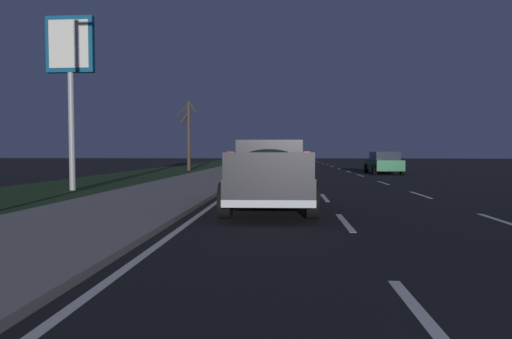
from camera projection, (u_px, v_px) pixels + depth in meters
ground at (335, 176)px, 27.12m from camera, size 144.00×144.00×0.00m
sidewalk_shoulder at (217, 175)px, 27.64m from camera, size 108.00×4.00×0.12m
grass_verge at (141, 175)px, 27.99m from camera, size 108.00×6.00×0.01m
lane_markings at (285, 174)px, 29.96m from camera, size 108.00×7.04×0.01m
pickup_truck at (269, 172)px, 11.77m from camera, size 5.49×2.40×1.87m
sedan_green at (384, 163)px, 29.80m from camera, size 4.40×2.03×1.54m
sedan_silver at (281, 162)px, 32.98m from camera, size 4.41×2.04×1.54m
gas_price_sign at (70, 60)px, 17.02m from camera, size 0.27×1.90×6.87m
bare_tree_far at (188, 134)px, 35.32m from camera, size 1.68×1.88×5.70m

